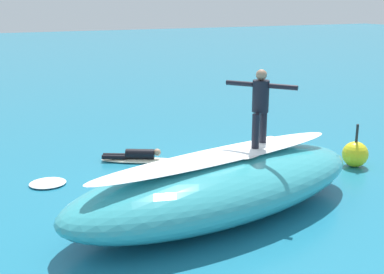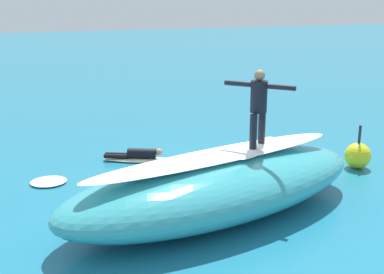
% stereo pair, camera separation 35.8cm
% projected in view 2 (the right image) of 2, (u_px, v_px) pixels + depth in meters
% --- Properties ---
extents(ground_plane, '(120.00, 120.00, 0.00)m').
position_uv_depth(ground_plane, '(214.00, 184.00, 12.40)').
color(ground_plane, teal).
extents(wave_crest, '(7.59, 4.09, 1.27)m').
position_uv_depth(wave_crest, '(218.00, 186.00, 10.51)').
color(wave_crest, teal).
rests_on(wave_crest, ground_plane).
extents(wave_foam_lip, '(6.18, 2.15, 0.08)m').
position_uv_depth(wave_foam_lip, '(218.00, 155.00, 10.33)').
color(wave_foam_lip, white).
rests_on(wave_foam_lip, wave_crest).
extents(surfboard_riding, '(1.84, 1.64, 0.07)m').
position_uv_depth(surfboard_riding, '(257.00, 147.00, 10.89)').
color(surfboard_riding, silver).
rests_on(surfboard_riding, wave_crest).
extents(surfer_riding, '(1.08, 1.28, 1.65)m').
position_uv_depth(surfer_riding, '(259.00, 102.00, 10.62)').
color(surfer_riding, black).
rests_on(surfer_riding, surfboard_riding).
extents(surfboard_paddling, '(2.20, 1.45, 0.09)m').
position_uv_depth(surfboard_paddling, '(142.00, 160.00, 14.13)').
color(surfboard_paddling, '#EAE5C6').
rests_on(surfboard_paddling, ground_plane).
extents(surfer_paddling, '(1.54, 0.93, 0.30)m').
position_uv_depth(surfer_paddling, '(137.00, 154.00, 14.09)').
color(surfer_paddling, black).
rests_on(surfer_paddling, surfboard_paddling).
extents(buoy_marker, '(0.70, 0.70, 1.18)m').
position_uv_depth(buoy_marker, '(358.00, 156.00, 13.48)').
color(buoy_marker, yellow).
rests_on(buoy_marker, ground_plane).
extents(foam_patch_near, '(0.97, 0.90, 0.08)m').
position_uv_depth(foam_patch_near, '(49.00, 181.00, 12.46)').
color(foam_patch_near, white).
rests_on(foam_patch_near, ground_plane).
extents(foam_patch_mid, '(1.21, 1.11, 0.15)m').
position_uv_depth(foam_patch_mid, '(221.00, 166.00, 13.47)').
color(foam_patch_mid, white).
rests_on(foam_patch_mid, ground_plane).
extents(foam_patch_far, '(1.09, 1.08, 0.10)m').
position_uv_depth(foam_patch_far, '(274.00, 177.00, 12.74)').
color(foam_patch_far, white).
rests_on(foam_patch_far, ground_plane).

